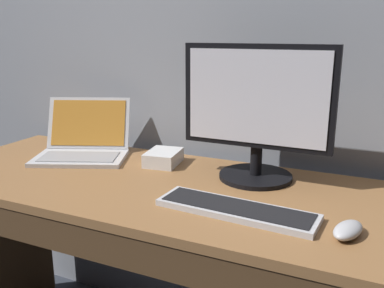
{
  "coord_description": "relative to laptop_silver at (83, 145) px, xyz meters",
  "views": [
    {
      "loc": [
        0.61,
        -1.11,
        1.25
      ],
      "look_at": [
        0.1,
        0.0,
        0.92
      ],
      "focal_mm": 39.09,
      "sensor_mm": 36.0,
      "label": 1
    }
  ],
  "objects": [
    {
      "name": "desk",
      "position": [
        0.42,
        -0.15,
        -0.27
      ],
      "size": [
        1.66,
        0.63,
        0.78
      ],
      "color": "olive",
      "rests_on": "ground"
    },
    {
      "name": "laptop_silver",
      "position": [
        0.0,
        0.0,
        0.0
      ],
      "size": [
        0.42,
        0.4,
        0.21
      ],
      "color": "silver",
      "rests_on": "desk"
    },
    {
      "name": "external_monitor",
      "position": [
        0.68,
        0.02,
        0.19
      ],
      "size": [
        0.48,
        0.24,
        0.43
      ],
      "color": "black",
      "rests_on": "desk"
    },
    {
      "name": "wired_keyboard",
      "position": [
        0.71,
        -0.25,
        -0.04
      ],
      "size": [
        0.44,
        0.15,
        0.02
      ],
      "color": "#BCBCC1",
      "rests_on": "desk"
    },
    {
      "name": "computer_mouse",
      "position": [
        0.99,
        -0.27,
        -0.03
      ],
      "size": [
        0.09,
        0.12,
        0.03
      ],
      "primitive_type": "ellipsoid",
      "rotation": [
        0.0,
        0.0,
        -0.29
      ],
      "color": "#B7B7BC",
      "rests_on": "desk"
    },
    {
      "name": "external_drive_box",
      "position": [
        0.33,
        0.04,
        -0.02
      ],
      "size": [
        0.13,
        0.16,
        0.05
      ],
      "primitive_type": "cube",
      "rotation": [
        0.0,
        0.0,
        0.14
      ],
      "color": "silver",
      "rests_on": "desk"
    }
  ]
}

